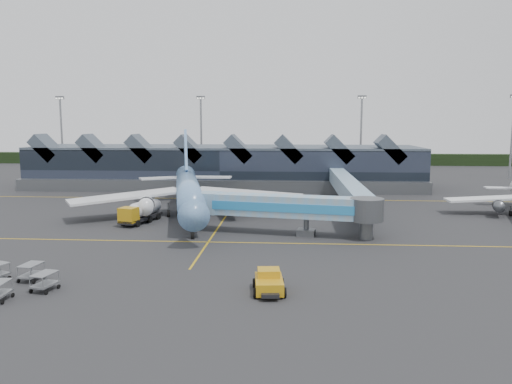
# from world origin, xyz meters

# --- Properties ---
(ground) EXTENTS (260.00, 260.00, 0.00)m
(ground) POSITION_xyz_m (0.00, 0.00, 0.00)
(ground) COLOR #262628
(ground) RESTS_ON ground
(taxi_stripes) EXTENTS (120.00, 60.00, 0.01)m
(taxi_stripes) POSITION_xyz_m (0.00, 10.00, 0.01)
(taxi_stripes) COLOR gold
(taxi_stripes) RESTS_ON ground
(tree_line_far) EXTENTS (260.00, 4.00, 4.00)m
(tree_line_far) POSITION_xyz_m (0.00, 110.00, 2.00)
(tree_line_far) COLOR black
(tree_line_far) RESTS_ON ground
(terminal) EXTENTS (90.00, 22.25, 12.52)m
(terminal) POSITION_xyz_m (-5.07, 47.35, 4.88)
(terminal) COLOR black
(terminal) RESTS_ON ground
(light_masts) EXTENTS (132.40, 42.56, 22.45)m
(light_masts) POSITION_xyz_m (21.00, 62.80, 12.49)
(light_masts) COLOR gray
(light_masts) RESTS_ON ground
(main_airliner) EXTENTS (37.24, 43.54, 14.12)m
(main_airliner) POSITION_xyz_m (-6.07, 9.63, 4.15)
(main_airliner) COLOR #5F84C0
(main_airliner) RESTS_ON ground
(jet_bridge) EXTENTS (24.99, 8.09, 5.50)m
(jet_bridge) POSITION_xyz_m (11.47, -3.36, 3.76)
(jet_bridge) COLOR #7FAFD4
(jet_bridge) RESTS_ON ground
(fuel_truck) EXTENTS (4.55, 9.60, 3.21)m
(fuel_truck) POSITION_xyz_m (-12.13, 3.91, 1.80)
(fuel_truck) COLOR black
(fuel_truck) RESTS_ON ground
(pushback_tug) EXTENTS (3.18, 4.68, 1.98)m
(pushback_tug) POSITION_xyz_m (8.51, -26.36, 0.89)
(pushback_tug) COLOR #C48F12
(pushback_tug) RESTS_ON ground
(baggage_carts) EXTENTS (8.25, 7.92, 1.65)m
(baggage_carts) POSITION_xyz_m (-14.61, -26.73, 0.93)
(baggage_carts) COLOR gray
(baggage_carts) RESTS_ON ground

